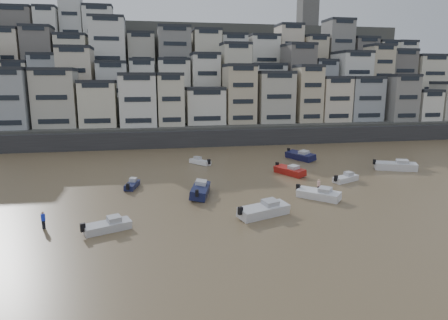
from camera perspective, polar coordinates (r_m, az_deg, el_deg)
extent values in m
cube|color=#38383A|center=(86.11, -2.91, 3.14)|extent=(140.00, 3.00, 3.50)
cube|color=#4C4C47|center=(93.72, -0.48, 3.99)|extent=(140.00, 14.00, 4.00)
cube|color=#4C4C47|center=(105.15, -1.67, 6.44)|extent=(140.00, 14.00, 10.00)
cube|color=#4C4C47|center=(116.72, -2.64, 8.90)|extent=(140.00, 14.00, 18.00)
cube|color=#4C4C47|center=(128.49, -3.45, 10.91)|extent=(140.00, 16.00, 26.00)
cube|color=#4C4C47|center=(142.39, -4.22, 12.16)|extent=(140.00, 18.00, 32.00)
cube|color=#66635E|center=(152.88, 11.92, 21.33)|extent=(6.00, 6.00, 18.00)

